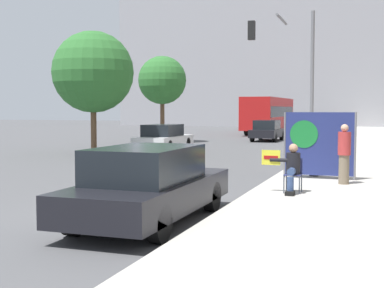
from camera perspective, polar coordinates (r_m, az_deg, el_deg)
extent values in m
plane|color=#4F4F51|center=(11.28, -5.85, -7.46)|extent=(160.00, 160.00, 0.00)
cube|color=#B7B2A8|center=(25.11, 17.13, -1.23)|extent=(4.08, 90.00, 0.16)
cylinder|color=#474C56|center=(13.06, 9.77, -4.28)|extent=(0.03, 0.03, 0.43)
cylinder|color=#474C56|center=(13.00, 11.38, -4.33)|extent=(0.03, 0.03, 0.43)
cylinder|color=#474C56|center=(13.42, 10.04, -4.07)|extent=(0.03, 0.03, 0.43)
cylinder|color=#474C56|center=(13.37, 11.61, -4.12)|extent=(0.03, 0.03, 0.43)
cube|color=navy|center=(13.18, 10.71, -3.23)|extent=(0.40, 0.40, 0.02)
cube|color=navy|center=(13.35, 10.85, -2.28)|extent=(0.40, 0.02, 0.38)
cylinder|color=#334775|center=(13.01, 10.61, -2.88)|extent=(0.18, 0.42, 0.18)
cylinder|color=#334775|center=(12.85, 10.45, -4.42)|extent=(0.16, 0.16, 0.43)
cube|color=black|center=(12.81, 10.40, -5.19)|extent=(0.20, 0.28, 0.10)
cylinder|color=black|center=(13.18, 10.75, -2.05)|extent=(0.34, 0.34, 0.52)
sphere|color=tan|center=(13.15, 10.77, -0.45)|extent=(0.22, 0.22, 0.22)
cylinder|color=black|center=(13.15, 9.29, -1.70)|extent=(0.45, 0.09, 0.09)
cube|color=yellow|center=(13.18, 8.42, -1.44)|extent=(0.46, 0.02, 0.37)
cube|color=#AD1414|center=(13.17, 8.41, -1.44)|extent=(0.35, 0.01, 0.09)
cylinder|color=#756651|center=(15.02, 15.90, -2.63)|extent=(0.28, 0.28, 0.79)
cylinder|color=#B23333|center=(14.96, 15.95, 0.06)|extent=(0.34, 0.34, 0.62)
sphere|color=tan|center=(14.94, 15.97, 1.65)|extent=(0.21, 0.21, 0.21)
cylinder|color=#424247|center=(16.56, 12.88, -1.85)|extent=(0.28, 0.28, 0.88)
cylinder|color=#236642|center=(16.51, 12.92, 0.87)|extent=(0.34, 0.34, 0.69)
sphere|color=#936B4C|center=(16.49, 12.94, 2.47)|extent=(0.23, 0.23, 0.23)
cylinder|color=slate|center=(16.04, 9.86, -0.09)|extent=(0.06, 0.06, 1.94)
cylinder|color=slate|center=(15.83, 17.01, -0.25)|extent=(0.06, 0.06, 1.94)
cube|color=navy|center=(15.90, 13.42, 0.01)|extent=(2.00, 0.02, 1.84)
cylinder|color=#197A33|center=(15.92, 11.85, 1.03)|extent=(0.81, 0.01, 0.81)
cylinder|color=slate|center=(24.14, 12.68, 6.32)|extent=(0.16, 0.16, 6.29)
cylinder|color=slate|center=(24.60, 9.55, 12.97)|extent=(0.18, 2.71, 0.11)
cube|color=black|center=(24.78, 6.37, 11.95)|extent=(0.31, 0.31, 0.84)
sphere|color=green|center=(24.74, 6.37, 11.31)|extent=(0.18, 0.18, 0.18)
cube|color=black|center=(10.39, -4.51, -5.34)|extent=(1.83, 4.69, 0.55)
cube|color=black|center=(10.15, -4.96, -2.13)|extent=(1.57, 2.44, 0.65)
cylinder|color=black|center=(12.06, -5.19, -5.18)|extent=(0.22, 0.64, 0.64)
cylinder|color=black|center=(11.49, 2.15, -5.61)|extent=(0.22, 0.64, 0.64)
cylinder|color=black|center=(9.54, -12.55, -7.64)|extent=(0.22, 0.64, 0.64)
cylinder|color=black|center=(8.81, -3.55, -8.50)|extent=(0.22, 0.64, 0.64)
cube|color=white|center=(28.10, -3.01, 0.35)|extent=(1.78, 4.32, 0.50)
cube|color=black|center=(27.91, -3.14, 1.47)|extent=(1.53, 2.25, 0.61)
cylinder|color=black|center=(29.65, -3.41, 0.13)|extent=(0.22, 0.64, 0.64)
cylinder|color=black|center=(29.08, -0.57, 0.07)|extent=(0.22, 0.64, 0.64)
cylinder|color=black|center=(27.20, -5.60, -0.20)|extent=(0.22, 0.64, 0.64)
cylinder|color=black|center=(26.58, -2.55, -0.28)|extent=(0.22, 0.64, 0.64)
cube|color=black|center=(37.09, 8.04, 1.16)|extent=(1.73, 4.22, 0.53)
cube|color=black|center=(36.90, 7.99, 2.05)|extent=(1.49, 2.20, 0.63)
cylinder|color=black|center=(38.53, 7.32, 0.95)|extent=(0.22, 0.64, 0.64)
cylinder|color=black|center=(38.24, 9.53, 0.90)|extent=(0.22, 0.64, 0.64)
cylinder|color=black|center=(35.98, 6.44, 0.75)|extent=(0.22, 0.64, 0.64)
cylinder|color=black|center=(35.67, 8.81, 0.71)|extent=(0.22, 0.64, 0.64)
cube|color=red|center=(48.05, 8.18, 3.26)|extent=(2.52, 11.62, 2.72)
cube|color=black|center=(48.05, 8.19, 3.45)|extent=(2.54, 11.04, 0.89)
cylinder|color=black|center=(51.83, 7.75, 1.88)|extent=(0.30, 1.04, 1.04)
cylinder|color=black|center=(51.43, 10.17, 1.84)|extent=(0.30, 1.04, 1.04)
cylinder|color=black|center=(44.80, 5.87, 1.60)|extent=(0.30, 1.04, 1.04)
cylinder|color=black|center=(44.33, 8.67, 1.56)|extent=(0.30, 1.04, 1.04)
cylinder|color=brown|center=(26.38, -10.45, 1.76)|extent=(0.28, 0.28, 2.60)
sphere|color=#2D6B2D|center=(26.43, -10.52, 7.56)|extent=(3.94, 3.94, 3.94)
cylinder|color=brown|center=(35.12, -3.18, 2.60)|extent=(0.28, 0.28, 2.97)
sphere|color=#2D6B2D|center=(35.16, -3.20, 6.82)|extent=(3.15, 3.15, 3.15)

